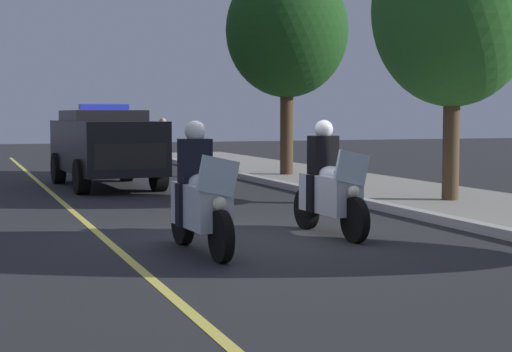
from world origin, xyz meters
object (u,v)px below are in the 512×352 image
at_px(police_motorcycle_lead_right, 329,189).
at_px(cyclist_background, 163,144).
at_px(police_suv, 105,144).
at_px(tree_far_back, 287,31).
at_px(tree_mid_block, 454,10).
at_px(police_motorcycle_lead_left, 200,199).

distance_m(police_motorcycle_lead_right, cyclist_background, 14.44).
height_order(police_motorcycle_lead_right, police_suv, police_suv).
distance_m(police_motorcycle_lead_right, police_suv, 9.27).
xyz_separation_m(police_motorcycle_lead_right, tree_far_back, (-10.32, 3.58, 3.44)).
bearing_deg(tree_mid_block, police_motorcycle_lead_right, -54.76).
bearing_deg(cyclist_background, police_motorcycle_lead_left, -11.87).
xyz_separation_m(police_motorcycle_lead_right, police_suv, (-9.09, -1.77, 0.37)).
relative_size(police_motorcycle_lead_right, police_suv, 0.43).
distance_m(police_suv, cyclist_background, 5.98).
bearing_deg(cyclist_background, police_motorcycle_lead_right, -3.85).
distance_m(police_motorcycle_lead_left, cyclist_background, 15.53).
bearing_deg(police_suv, tree_far_back, 102.89).
height_order(cyclist_background, tree_mid_block, tree_mid_block).
relative_size(cyclist_background, tree_far_back, 0.30).
bearing_deg(police_motorcycle_lead_right, cyclist_background, 176.15).
relative_size(police_motorcycle_lead_left, cyclist_background, 1.22).
distance_m(police_motorcycle_lead_left, police_suv, 9.91).
distance_m(police_suv, tree_mid_block, 8.96).
bearing_deg(tree_far_back, police_suv, -77.11).
distance_m(police_motorcycle_lead_right, tree_mid_block, 5.84).
bearing_deg(cyclist_background, police_suv, -27.30).
distance_m(cyclist_background, tree_mid_block, 12.33).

